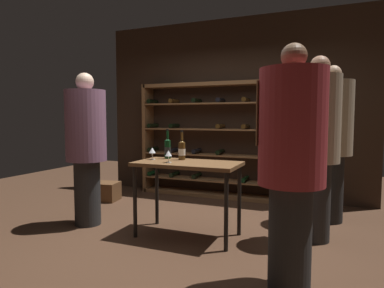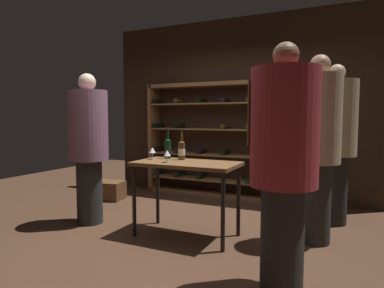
# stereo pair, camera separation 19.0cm
# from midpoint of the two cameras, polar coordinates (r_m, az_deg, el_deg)

# --- Properties ---
(ground_plane) EXTENTS (10.09, 10.09, 0.00)m
(ground_plane) POSITION_cam_midpoint_polar(r_m,az_deg,el_deg) (4.11, -0.44, -14.46)
(ground_plane) COLOR #472D1E
(back_wall) EXTENTS (4.54, 0.10, 2.96)m
(back_wall) POSITION_cam_midpoint_polar(r_m,az_deg,el_deg) (5.79, 8.41, 5.93)
(back_wall) COLOR #332319
(back_wall) RESTS_ON ground
(wine_rack) EXTENTS (2.80, 0.32, 1.91)m
(wine_rack) POSITION_cam_midpoint_polar(r_m,az_deg,el_deg) (5.65, 6.44, 0.60)
(wine_rack) COLOR brown
(wine_rack) RESTS_ON ground
(tasting_table) EXTENTS (1.15, 0.61, 0.84)m
(tasting_table) POSITION_cam_midpoint_polar(r_m,az_deg,el_deg) (3.79, 0.49, -4.48)
(tasting_table) COLOR brown
(tasting_table) RESTS_ON ground
(person_host_in_suit) EXTENTS (0.49, 0.49, 1.87)m
(person_host_in_suit) POSITION_cam_midpoint_polar(r_m,az_deg,el_deg) (4.40, -15.79, 0.30)
(person_host_in_suit) COLOR #252525
(person_host_in_suit) RESTS_ON ground
(person_guest_blue_shirt) EXTENTS (0.51, 0.51, 1.89)m
(person_guest_blue_shirt) POSITION_cam_midpoint_polar(r_m,az_deg,el_deg) (2.67, 17.11, -2.08)
(person_guest_blue_shirt) COLOR #262626
(person_guest_blue_shirt) RESTS_ON ground
(person_guest_khaki) EXTENTS (0.45, 0.45, 1.98)m
(person_guest_khaki) POSITION_cam_midpoint_polar(r_m,az_deg,el_deg) (3.82, 21.71, 0.56)
(person_guest_khaki) COLOR #282828
(person_guest_khaki) RESTS_ON ground
(person_guest_plum_blouse) EXTENTS (0.51, 0.51, 1.98)m
(person_guest_plum_blouse) POSITION_cam_midpoint_polar(r_m,az_deg,el_deg) (4.61, 23.92, 1.10)
(person_guest_plum_blouse) COLOR black
(person_guest_plum_blouse) RESTS_ON ground
(wine_crate) EXTENTS (0.53, 0.41, 0.29)m
(wine_crate) POSITION_cam_midpoint_polar(r_m,az_deg,el_deg) (5.73, -12.90, -7.58)
(wine_crate) COLOR brown
(wine_crate) RESTS_ON ground
(wine_bottle_gold_foil) EXTENTS (0.08, 0.08, 0.35)m
(wine_bottle_gold_foil) POSITION_cam_midpoint_polar(r_m,az_deg,el_deg) (3.96, -0.38, -0.95)
(wine_bottle_gold_foil) COLOR #4C3314
(wine_bottle_gold_foil) RESTS_ON tasting_table
(wine_bottle_amber_reserve) EXTENTS (0.08, 0.08, 0.36)m
(wine_bottle_amber_reserve) POSITION_cam_midpoint_polar(r_m,az_deg,el_deg) (4.09, -2.74, -0.69)
(wine_bottle_amber_reserve) COLOR black
(wine_bottle_amber_reserve) RESTS_ON tasting_table
(wine_glass_stemmed_center) EXTENTS (0.08, 0.08, 0.14)m
(wine_glass_stemmed_center) POSITION_cam_midpoint_polar(r_m,az_deg,el_deg) (3.73, -2.73, -1.63)
(wine_glass_stemmed_center) COLOR silver
(wine_glass_stemmed_center) RESTS_ON tasting_table
(wine_glass_stemmed_right) EXTENTS (0.08, 0.08, 0.14)m
(wine_glass_stemmed_right) POSITION_cam_midpoint_polar(r_m,az_deg,el_deg) (4.02, -5.32, -1.12)
(wine_glass_stemmed_right) COLOR silver
(wine_glass_stemmed_right) RESTS_ON tasting_table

